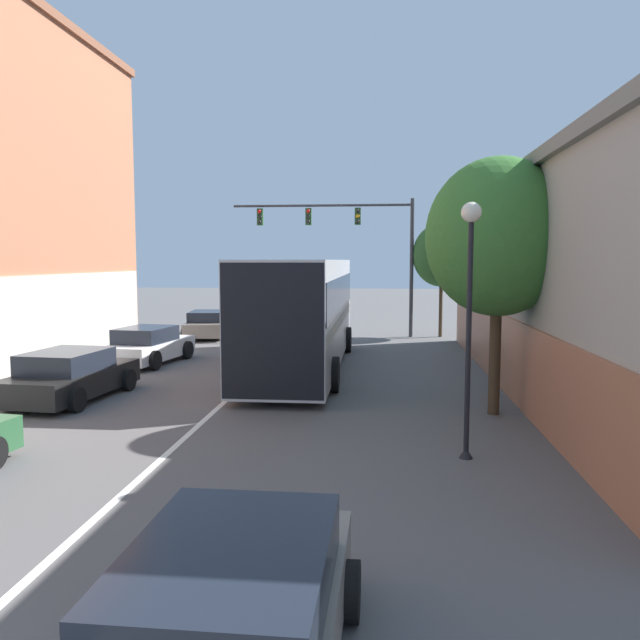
% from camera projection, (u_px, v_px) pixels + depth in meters
% --- Properties ---
extents(lane_center_line, '(0.14, 44.78, 0.01)m').
position_uv_depth(lane_center_line, '(242.00, 386.00, 18.10)').
color(lane_center_line, silver).
rests_on(lane_center_line, ground_plane).
extents(bus, '(2.96, 12.41, 3.67)m').
position_uv_depth(bus, '(303.00, 308.00, 21.03)').
color(bus, '#B7B7BC').
rests_on(bus, ground_plane).
extents(hatchback_foreground, '(2.11, 4.69, 1.31)m').
position_uv_depth(hatchback_foreground, '(224.00, 636.00, 5.04)').
color(hatchback_foreground, slate).
rests_on(hatchback_foreground, ground_plane).
extents(parked_car_left_near, '(2.38, 4.53, 1.25)m').
position_uv_depth(parked_car_left_near, '(208.00, 324.00, 29.82)').
color(parked_car_left_near, slate).
rests_on(parked_car_left_near, ground_plane).
extents(parked_car_left_mid, '(2.38, 4.22, 1.31)m').
position_uv_depth(parked_car_left_mid, '(148.00, 346.00, 22.09)').
color(parked_car_left_mid, silver).
rests_on(parked_car_left_mid, ground_plane).
extents(parked_car_left_far, '(2.34, 4.27, 1.32)m').
position_uv_depth(parked_car_left_far, '(70.00, 376.00, 16.34)').
color(parked_car_left_far, black).
rests_on(parked_car_left_far, ground_plane).
extents(traffic_signal_gantry, '(8.64, 0.36, 6.56)m').
position_uv_depth(traffic_signal_gantry, '(351.00, 234.00, 29.64)').
color(traffic_signal_gantry, '#333338').
rests_on(traffic_signal_gantry, ground_plane).
extents(street_lamp, '(0.37, 0.37, 4.70)m').
position_uv_depth(street_lamp, '(470.00, 296.00, 11.27)').
color(street_lamp, black).
rests_on(street_lamp, ground_plane).
extents(street_tree_near, '(3.36, 3.03, 6.05)m').
position_uv_depth(street_tree_near, '(498.00, 238.00, 14.48)').
color(street_tree_near, '#3D2D1E').
rests_on(street_tree_near, ground_plane).
extents(street_tree_far, '(2.74, 2.47, 5.42)m').
position_uv_depth(street_tree_far, '(442.00, 255.00, 29.52)').
color(street_tree_far, '#3D2D1E').
rests_on(street_tree_far, ground_plane).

